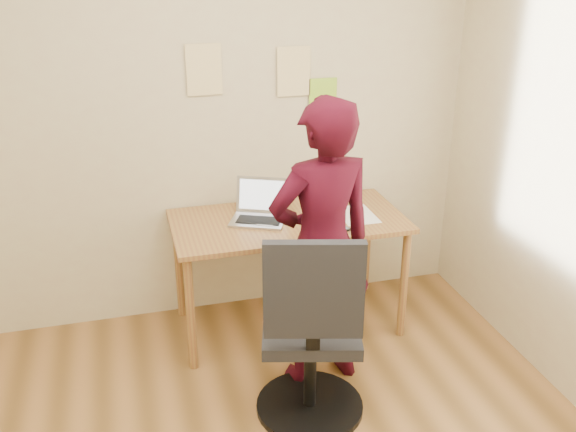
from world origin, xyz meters
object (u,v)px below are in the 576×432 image
object	(u,v)px
office_chair	(311,342)
person	(322,247)
desk	(288,232)
phone	(341,227)
laptop	(260,211)

from	to	relation	value
office_chair	person	xyz separation A→B (m)	(0.15, 0.33, 0.34)
desk	person	size ratio (longest dim) A/B	0.87
desk	office_chair	bearing A→B (deg)	-98.06
phone	office_chair	xyz separation A→B (m)	(-0.39, -0.68, -0.28)
desk	laptop	xyz separation A→B (m)	(-0.17, 0.05, 0.14)
laptop	office_chair	xyz separation A→B (m)	(0.04, -0.94, -0.33)
office_chair	person	bearing A→B (deg)	80.00
phone	office_chair	distance (m)	0.83
desk	office_chair	world-z (taller)	office_chair
desk	office_chair	xyz separation A→B (m)	(-0.13, -0.89, -0.19)
laptop	desk	bearing A→B (deg)	7.55
phone	person	xyz separation A→B (m)	(-0.23, -0.35, 0.06)
desk	laptop	distance (m)	0.22
desk	office_chair	size ratio (longest dim) A/B	1.29
office_chair	phone	bearing A→B (deg)	75.35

